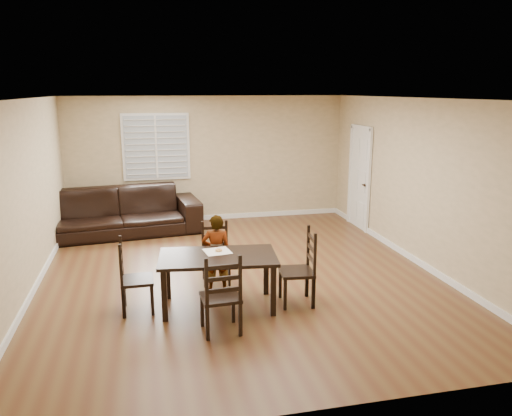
# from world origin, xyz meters

# --- Properties ---
(ground) EXTENTS (7.00, 7.00, 0.00)m
(ground) POSITION_xyz_m (0.00, 0.00, 0.00)
(ground) COLOR brown
(ground) RESTS_ON ground
(room) EXTENTS (6.04, 7.04, 2.72)m
(room) POSITION_xyz_m (0.04, 0.18, 1.81)
(room) COLOR #CCB48A
(room) RESTS_ON ground
(dining_table) EXTENTS (1.61, 1.02, 0.72)m
(dining_table) POSITION_xyz_m (-0.48, -1.10, 0.63)
(dining_table) COLOR black
(dining_table) RESTS_ON ground
(chair_near) EXTENTS (0.43, 0.41, 0.91)m
(chair_near) POSITION_xyz_m (-0.38, -0.14, 0.41)
(chair_near) COLOR black
(chair_near) RESTS_ON ground
(chair_far) EXTENTS (0.47, 0.44, 1.00)m
(chair_far) POSITION_xyz_m (-0.55, -1.92, 0.45)
(chair_far) COLOR black
(chair_far) RESTS_ON ground
(chair_left) EXTENTS (0.42, 0.45, 0.98)m
(chair_left) POSITION_xyz_m (-1.64, -0.99, 0.44)
(chair_left) COLOR black
(chair_left) RESTS_ON ground
(chair_right) EXTENTS (0.48, 0.51, 1.03)m
(chair_right) POSITION_xyz_m (0.69, -1.23, 0.47)
(chair_right) COLOR black
(chair_right) RESTS_ON ground
(child) EXTENTS (0.45, 0.33, 1.13)m
(child) POSITION_xyz_m (-0.42, -0.55, 0.56)
(child) COLOR gray
(child) RESTS_ON ground
(napkin) EXTENTS (0.38, 0.38, 0.00)m
(napkin) POSITION_xyz_m (-0.46, -0.93, 0.72)
(napkin) COLOR silver
(napkin) RESTS_ON dining_table
(donut) EXTENTS (0.10, 0.10, 0.03)m
(donut) POSITION_xyz_m (-0.44, -0.93, 0.74)
(donut) COLOR #D99B4E
(donut) RESTS_ON napkin
(sofa) EXTENTS (3.25, 1.59, 0.91)m
(sofa) POSITION_xyz_m (-1.89, 2.74, 0.46)
(sofa) COLOR black
(sofa) RESTS_ON ground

